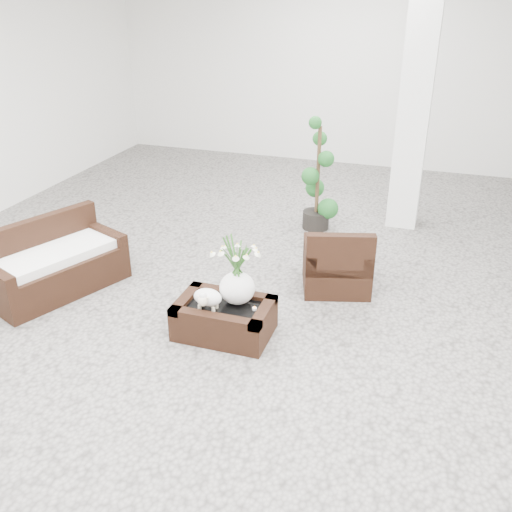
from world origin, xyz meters
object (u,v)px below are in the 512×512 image
(coffee_table, at_px, (224,320))
(topiary, at_px, (318,175))
(loveseat, at_px, (55,258))
(armchair, at_px, (337,256))

(coffee_table, bearing_deg, topiary, 85.32)
(topiary, bearing_deg, loveseat, -131.07)
(coffee_table, distance_m, armchair, 1.54)
(armchair, xyz_separation_m, loveseat, (-2.89, -1.04, 0.01))
(coffee_table, relative_size, topiary, 0.59)
(loveseat, relative_size, topiary, 0.96)
(armchair, bearing_deg, loveseat, 3.68)
(loveseat, bearing_deg, armchair, -47.95)
(armchair, distance_m, loveseat, 3.07)
(topiary, bearing_deg, coffee_table, -94.68)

